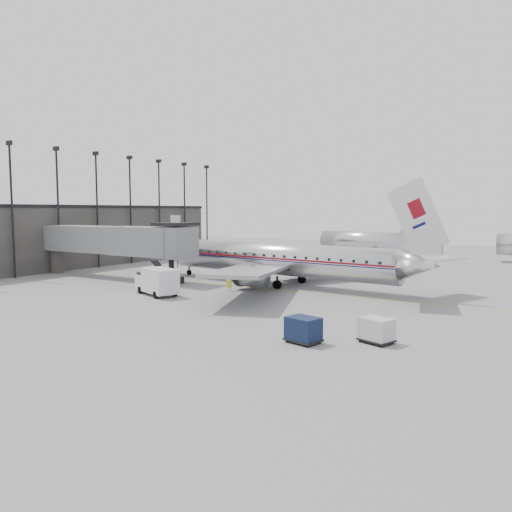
{
  "coord_description": "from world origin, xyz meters",
  "views": [
    {
      "loc": [
        24.7,
        -35.51,
        7.66
      ],
      "look_at": [
        -0.24,
        5.51,
        3.2
      ],
      "focal_mm": 35.0,
      "sensor_mm": 36.0,
      "label": 1
    }
  ],
  "objects": [
    {
      "name": "apron_line",
      "position": [
        3.0,
        6.0,
        0.01
      ],
      "size": [
        60.0,
        0.15,
        0.01
      ],
      "primitive_type": "cube",
      "rotation": [
        0.0,
        0.0,
        1.57
      ],
      "color": "gold",
      "rests_on": "ground"
    },
    {
      "name": "service_van",
      "position": [
        -6.06,
        -2.15,
        1.28
      ],
      "size": [
        5.56,
        3.79,
        2.44
      ],
      "rotation": [
        0.0,
        0.0,
        -0.38
      ],
      "color": "silver",
      "rests_on": "ground"
    },
    {
      "name": "airliner",
      "position": [
        0.66,
        8.94,
        2.63
      ],
      "size": [
        33.1,
        30.55,
        10.47
      ],
      "rotation": [
        0.0,
        0.0,
        -0.09
      ],
      "color": "silver",
      "rests_on": "ground"
    },
    {
      "name": "jet_bridge",
      "position": [
        -16.66,
        3.67,
        4.18
      ],
      "size": [
        21.0,
        6.2,
        7.1
      ],
      "color": "slate",
      "rests_on": "ground"
    },
    {
      "name": "baggage_cart_navy",
      "position": [
        12.38,
        -10.0,
        0.8
      ],
      "size": [
        2.22,
        1.9,
        1.5
      ],
      "rotation": [
        0.0,
        0.0,
        -0.26
      ],
      "color": "#0D1937",
      "rests_on": "ground"
    },
    {
      "name": "ramp_worker",
      "position": [
        -1.68,
        3.0,
        0.83
      ],
      "size": [
        0.61,
        0.4,
        1.66
      ],
      "primitive_type": "imported",
      "rotation": [
        0.0,
        0.0,
        0.01
      ],
      "color": "#E4F81D",
      "rests_on": "ground"
    },
    {
      "name": "terminal",
      "position": [
        -34.0,
        10.0,
        4.0
      ],
      "size": [
        12.0,
        46.0,
        8.0
      ],
      "primitive_type": "cube",
      "color": "#373432",
      "rests_on": "ground"
    },
    {
      "name": "floodlight_masts",
      "position": [
        -27.5,
        13.0,
        8.36
      ],
      "size": [
        0.9,
        42.25,
        15.25
      ],
      "color": "black",
      "rests_on": "ground"
    },
    {
      "name": "baggage_cart_white",
      "position": [
        15.99,
        -7.81,
        0.77
      ],
      "size": [
        2.22,
        1.96,
        1.45
      ],
      "rotation": [
        0.0,
        0.0,
        -0.35
      ],
      "color": "#B9B9BB",
      "rests_on": "ground"
    },
    {
      "name": "distant_aircraft_near",
      "position": [
        -1.79,
        42.0,
        2.73
      ],
      "size": [
        16.39,
        3.2,
        10.26
      ],
      "color": "silver",
      "rests_on": "ground"
    },
    {
      "name": "ground",
      "position": [
        0.0,
        0.0,
        0.0
      ],
      "size": [
        160.0,
        160.0,
        0.0
      ],
      "primitive_type": "plane",
      "color": "slate",
      "rests_on": "ground"
    }
  ]
}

